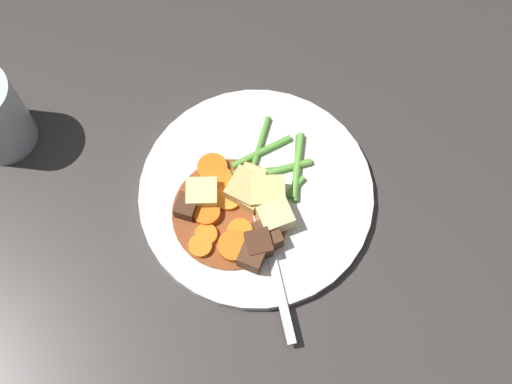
# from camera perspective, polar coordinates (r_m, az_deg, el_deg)

# --- Properties ---
(ground_plane) EXTENTS (3.00, 3.00, 0.00)m
(ground_plane) POSITION_cam_1_polar(r_m,az_deg,el_deg) (0.80, 0.00, -0.40)
(ground_plane) COLOR #383330
(dinner_plate) EXTENTS (0.27, 0.27, 0.01)m
(dinner_plate) POSITION_cam_1_polar(r_m,az_deg,el_deg) (0.80, 0.00, -0.20)
(dinner_plate) COLOR white
(dinner_plate) RESTS_ON ground_plane
(stew_sauce) EXTENTS (0.13, 0.13, 0.00)m
(stew_sauce) POSITION_cam_1_polar(r_m,az_deg,el_deg) (0.78, -2.11, -1.78)
(stew_sauce) COLOR brown
(stew_sauce) RESTS_ON dinner_plate
(carrot_slice_0) EXTENTS (0.03, 0.03, 0.01)m
(carrot_slice_0) POSITION_cam_1_polar(r_m,az_deg,el_deg) (0.79, -2.97, 1.15)
(carrot_slice_0) COLOR orange
(carrot_slice_0) RESTS_ON dinner_plate
(carrot_slice_1) EXTENTS (0.04, 0.04, 0.01)m
(carrot_slice_1) POSITION_cam_1_polar(r_m,az_deg,el_deg) (0.78, -4.15, -1.74)
(carrot_slice_1) COLOR orange
(carrot_slice_1) RESTS_ON dinner_plate
(carrot_slice_2) EXTENTS (0.05, 0.05, 0.01)m
(carrot_slice_2) POSITION_cam_1_polar(r_m,az_deg,el_deg) (0.80, -3.68, 1.94)
(carrot_slice_2) COLOR orange
(carrot_slice_2) RESTS_ON dinner_plate
(carrot_slice_3) EXTENTS (0.04, 0.04, 0.01)m
(carrot_slice_3) POSITION_cam_1_polar(r_m,az_deg,el_deg) (0.77, -4.17, -3.59)
(carrot_slice_3) COLOR orange
(carrot_slice_3) RESTS_ON dinner_plate
(carrot_slice_4) EXTENTS (0.03, 0.03, 0.01)m
(carrot_slice_4) POSITION_cam_1_polar(r_m,az_deg,el_deg) (0.77, -4.65, -4.53)
(carrot_slice_4) COLOR orange
(carrot_slice_4) RESTS_ON dinner_plate
(carrot_slice_5) EXTENTS (0.04, 0.04, 0.01)m
(carrot_slice_5) POSITION_cam_1_polar(r_m,az_deg,el_deg) (0.78, -2.38, -0.37)
(carrot_slice_5) COLOR orange
(carrot_slice_5) RESTS_ON dinner_plate
(carrot_slice_6) EXTENTS (0.03, 0.03, 0.01)m
(carrot_slice_6) POSITION_cam_1_polar(r_m,az_deg,el_deg) (0.77, -1.36, -3.36)
(carrot_slice_6) COLOR orange
(carrot_slice_6) RESTS_ON dinner_plate
(carrot_slice_7) EXTENTS (0.04, 0.04, 0.01)m
(carrot_slice_7) POSITION_cam_1_polar(r_m,az_deg,el_deg) (0.76, -1.87, -4.55)
(carrot_slice_7) COLOR orange
(carrot_slice_7) RESTS_ON dinner_plate
(potato_chunk_0) EXTENTS (0.05, 0.05, 0.03)m
(potato_chunk_0) POSITION_cam_1_polar(r_m,az_deg,el_deg) (0.78, 1.04, -0.11)
(potato_chunk_0) COLOR #E5CC7A
(potato_chunk_0) RESTS_ON dinner_plate
(potato_chunk_1) EXTENTS (0.03, 0.03, 0.02)m
(potato_chunk_1) POSITION_cam_1_polar(r_m,az_deg,el_deg) (0.78, -0.18, -0.63)
(potato_chunk_1) COLOR #E5CC7A
(potato_chunk_1) RESTS_ON dinner_plate
(potato_chunk_2) EXTENTS (0.05, 0.05, 0.03)m
(potato_chunk_2) POSITION_cam_1_polar(r_m,az_deg,el_deg) (0.78, -4.52, -0.17)
(potato_chunk_2) COLOR #EAD68C
(potato_chunk_2) RESTS_ON dinner_plate
(potato_chunk_3) EXTENTS (0.03, 0.03, 0.02)m
(potato_chunk_3) POSITION_cam_1_polar(r_m,az_deg,el_deg) (0.79, -0.34, 1.09)
(potato_chunk_3) COLOR #E5CC7A
(potato_chunk_3) RESTS_ON dinner_plate
(potato_chunk_4) EXTENTS (0.04, 0.04, 0.03)m
(potato_chunk_4) POSITION_cam_1_polar(r_m,az_deg,el_deg) (0.78, -0.91, 0.25)
(potato_chunk_4) COLOR #DBBC6B
(potato_chunk_4) RESTS_ON dinner_plate
(potato_chunk_5) EXTENTS (0.05, 0.05, 0.03)m
(potato_chunk_5) POSITION_cam_1_polar(r_m,az_deg,el_deg) (0.77, 1.63, -2.17)
(potato_chunk_5) COLOR #EAD68C
(potato_chunk_5) RESTS_ON dinner_plate
(meat_chunk_0) EXTENTS (0.04, 0.04, 0.03)m
(meat_chunk_0) POSITION_cam_1_polar(r_m,az_deg,el_deg) (0.75, 0.22, -4.41)
(meat_chunk_0) COLOR #4C2B19
(meat_chunk_0) RESTS_ON dinner_plate
(meat_chunk_1) EXTENTS (0.03, 0.03, 0.02)m
(meat_chunk_1) POSITION_cam_1_polar(r_m,az_deg,el_deg) (0.78, -5.80, -1.26)
(meat_chunk_1) COLOR #4C2B19
(meat_chunk_1) RESTS_ON dinner_plate
(meat_chunk_2) EXTENTS (0.04, 0.04, 0.02)m
(meat_chunk_2) POSITION_cam_1_polar(r_m,az_deg,el_deg) (0.76, 1.01, -3.57)
(meat_chunk_2) COLOR #56331E
(meat_chunk_2) RESTS_ON dinner_plate
(meat_chunk_3) EXTENTS (0.03, 0.03, 0.03)m
(meat_chunk_3) POSITION_cam_1_polar(r_m,az_deg,el_deg) (0.75, -0.39, -5.55)
(meat_chunk_3) COLOR #56331E
(meat_chunk_3) RESTS_ON dinner_plate
(green_bean_0) EXTENTS (0.07, 0.05, 0.01)m
(green_bean_0) POSITION_cam_1_polar(r_m,az_deg,el_deg) (0.81, 0.45, 3.38)
(green_bean_0) COLOR #66AD42
(green_bean_0) RESTS_ON dinner_plate
(green_bean_1) EXTENTS (0.04, 0.06, 0.01)m
(green_bean_1) POSITION_cam_1_polar(r_m,az_deg,el_deg) (0.80, -0.38, 1.71)
(green_bean_1) COLOR #4C8E33
(green_bean_1) RESTS_ON dinner_plate
(green_bean_2) EXTENTS (0.07, 0.02, 0.01)m
(green_bean_2) POSITION_cam_1_polar(r_m,az_deg,el_deg) (0.78, 2.30, -0.63)
(green_bean_2) COLOR #66AD42
(green_bean_2) RESTS_ON dinner_plate
(green_bean_3) EXTENTS (0.07, 0.02, 0.01)m
(green_bean_3) POSITION_cam_1_polar(r_m,az_deg,el_deg) (0.81, 0.38, 4.06)
(green_bean_3) COLOR #599E38
(green_bean_3) RESTS_ON dinner_plate
(green_bean_4) EXTENTS (0.08, 0.04, 0.01)m
(green_bean_4) POSITION_cam_1_polar(r_m,az_deg,el_deg) (0.80, 3.48, 2.20)
(green_bean_4) COLOR #66AD42
(green_bean_4) RESTS_ON dinner_plate
(green_bean_5) EXTENTS (0.08, 0.04, 0.01)m
(green_bean_5) POSITION_cam_1_polar(r_m,az_deg,el_deg) (0.80, 3.44, 2.00)
(green_bean_5) COLOR #4C8E33
(green_bean_5) RESTS_ON dinner_plate
(green_bean_6) EXTENTS (0.06, 0.06, 0.01)m
(green_bean_6) POSITION_cam_1_polar(r_m,az_deg,el_deg) (0.80, 1.80, 1.81)
(green_bean_6) COLOR #66AD42
(green_bean_6) RESTS_ON dinner_plate
(fork) EXTENTS (0.14, 0.13, 0.00)m
(fork) POSITION_cam_1_polar(r_m,az_deg,el_deg) (0.76, 1.39, -5.77)
(fork) COLOR silver
(fork) RESTS_ON dinner_plate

